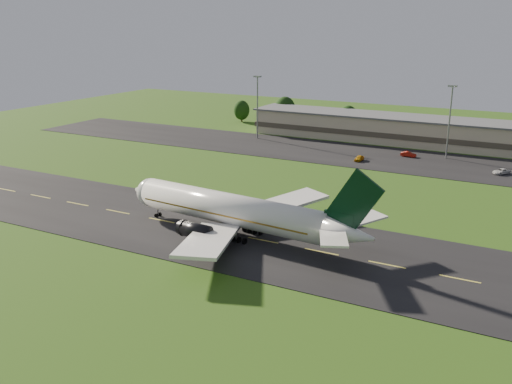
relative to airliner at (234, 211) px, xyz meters
The scene contains 10 objects.
ground 17.35m from the airliner, ahead, with size 360.00×360.00×0.00m, color #264D13.
taxiway 17.33m from the airliner, ahead, with size 220.00×30.00×0.10m, color black.
apron 74.13m from the airliner, 76.95° to the left, with size 260.00×30.00×0.10m, color black.
airliner is the anchor object (origin of this frame).
terminal 98.99m from the airliner, 76.50° to the left, with size 145.00×16.00×8.40m.
light_mast_west 89.12m from the airliner, 115.56° to the left, with size 2.40×1.20×20.35m.
light_mast_centre 83.35m from the airliner, 74.83° to the left, with size 2.40×1.20×20.35m.
service_vehicle_a 65.55m from the airliner, 88.85° to the left, with size 1.72×4.27×1.45m, color #C1860B.
service_vehicle_b 77.82m from the airliner, 81.11° to the left, with size 1.51×4.32×1.42m, color #9D160A.
service_vehicle_c 78.28m from the airliner, 61.51° to the left, with size 2.21×4.79×1.33m, color silver.
Camera 1 is at (32.03, -82.41, 36.64)m, focal length 40.00 mm.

